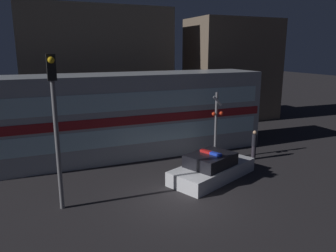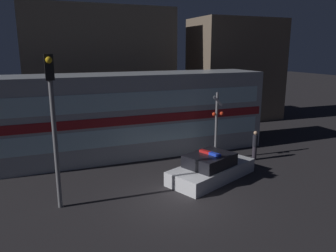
{
  "view_description": "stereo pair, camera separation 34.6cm",
  "coord_description": "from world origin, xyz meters",
  "px_view_note": "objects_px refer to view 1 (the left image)",
  "views": [
    {
      "loc": [
        -5.12,
        -10.93,
        5.88
      ],
      "look_at": [
        1.29,
        4.02,
        2.06
      ],
      "focal_mm": 35.0,
      "sensor_mm": 36.0,
      "label": 1
    },
    {
      "loc": [
        -4.8,
        -11.07,
        5.88
      ],
      "look_at": [
        1.29,
        4.02,
        2.06
      ],
      "focal_mm": 35.0,
      "sensor_mm": 36.0,
      "label": 2
    }
  ],
  "objects_px": {
    "police_car": "(212,168)",
    "crossing_signal_near": "(216,123)",
    "pedestrian": "(254,145)",
    "train": "(131,114)",
    "traffic_light_corner": "(55,115)"
  },
  "relations": [
    {
      "from": "pedestrian",
      "to": "police_car",
      "type": "bearing_deg",
      "value": -157.16
    },
    {
      "from": "police_car",
      "to": "pedestrian",
      "type": "distance_m",
      "value": 3.83
    },
    {
      "from": "police_car",
      "to": "traffic_light_corner",
      "type": "relative_size",
      "value": 0.84
    },
    {
      "from": "police_car",
      "to": "pedestrian",
      "type": "bearing_deg",
      "value": -0.04
    },
    {
      "from": "police_car",
      "to": "crossing_signal_near",
      "type": "xyz_separation_m",
      "value": [
        1.51,
        2.2,
        1.55
      ]
    },
    {
      "from": "train",
      "to": "police_car",
      "type": "bearing_deg",
      "value": -65.88
    },
    {
      "from": "train",
      "to": "traffic_light_corner",
      "type": "relative_size",
      "value": 2.68
    },
    {
      "from": "pedestrian",
      "to": "traffic_light_corner",
      "type": "xyz_separation_m",
      "value": [
        -10.24,
        -1.82,
        2.78
      ]
    },
    {
      "from": "crossing_signal_near",
      "to": "traffic_light_corner",
      "type": "bearing_deg",
      "value": -162.89
    },
    {
      "from": "crossing_signal_near",
      "to": "pedestrian",
      "type": "bearing_deg",
      "value": -19.82
    },
    {
      "from": "train",
      "to": "traffic_light_corner",
      "type": "bearing_deg",
      "value": -129.07
    },
    {
      "from": "pedestrian",
      "to": "traffic_light_corner",
      "type": "height_order",
      "value": "traffic_light_corner"
    },
    {
      "from": "train",
      "to": "police_car",
      "type": "xyz_separation_m",
      "value": [
        2.3,
        -5.13,
        -1.8
      ]
    },
    {
      "from": "police_car",
      "to": "pedestrian",
      "type": "height_order",
      "value": "pedestrian"
    },
    {
      "from": "police_car",
      "to": "crossing_signal_near",
      "type": "bearing_deg",
      "value": 32.65
    }
  ]
}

